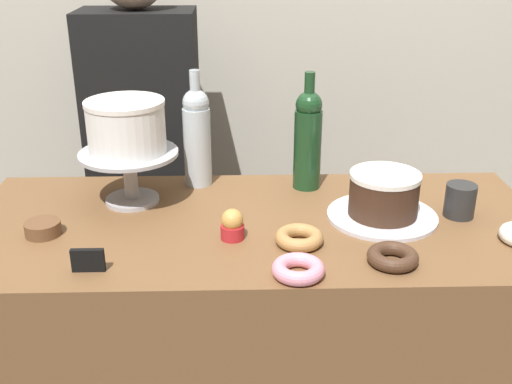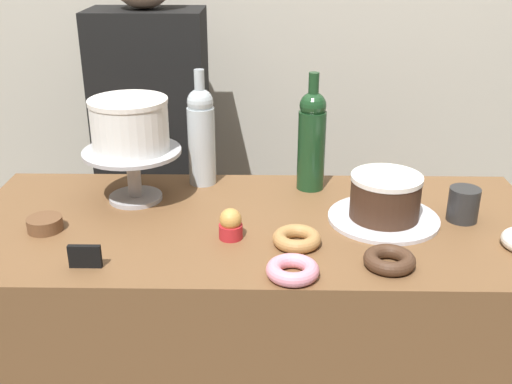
# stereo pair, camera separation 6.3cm
# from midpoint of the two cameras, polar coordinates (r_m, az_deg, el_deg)

# --- Properties ---
(back_wall) EXTENTS (6.00, 0.05, 2.60)m
(back_wall) POSITION_cam_midpoint_polar(r_m,az_deg,el_deg) (2.28, -1.46, 15.08)
(back_wall) COLOR #BCB7A8
(back_wall) RESTS_ON ground_plane
(display_counter) EXTENTS (1.44, 0.62, 0.96)m
(display_counter) POSITION_cam_midpoint_polar(r_m,az_deg,el_deg) (1.79, -1.06, -16.70)
(display_counter) COLOR brown
(display_counter) RESTS_ON ground_plane
(cake_stand_pedestal) EXTENTS (0.26, 0.26, 0.14)m
(cake_stand_pedestal) POSITION_cam_midpoint_polar(r_m,az_deg,el_deg) (1.63, -12.75, 2.22)
(cake_stand_pedestal) COLOR #B2B2B7
(cake_stand_pedestal) RESTS_ON display_counter
(white_layer_cake) EXTENTS (0.20, 0.20, 0.13)m
(white_layer_cake) POSITION_cam_midpoint_polar(r_m,az_deg,el_deg) (1.60, -13.10, 5.96)
(white_layer_cake) COLOR white
(white_layer_cake) RESTS_ON cake_stand_pedestal
(silver_serving_platter) EXTENTS (0.28, 0.28, 0.01)m
(silver_serving_platter) POSITION_cam_midpoint_polar(r_m,az_deg,el_deg) (1.57, 10.51, -2.21)
(silver_serving_platter) COLOR silver
(silver_serving_platter) RESTS_ON display_counter
(chocolate_round_cake) EXTENTS (0.17, 0.17, 0.11)m
(chocolate_round_cake) POSITION_cam_midpoint_polar(r_m,az_deg,el_deg) (1.54, 10.67, -0.19)
(chocolate_round_cake) COLOR #3D2619
(chocolate_round_cake) RESTS_ON silver_serving_platter
(wine_bottle_green) EXTENTS (0.08, 0.08, 0.33)m
(wine_bottle_green) POSITION_cam_midpoint_polar(r_m,az_deg,el_deg) (1.68, 3.77, 5.03)
(wine_bottle_green) COLOR #193D1E
(wine_bottle_green) RESTS_ON display_counter
(wine_bottle_clear) EXTENTS (0.08, 0.08, 0.33)m
(wine_bottle_clear) POSITION_cam_midpoint_polar(r_m,az_deg,el_deg) (1.71, -6.58, 5.25)
(wine_bottle_clear) COLOR #B2BCC1
(wine_bottle_clear) RESTS_ON display_counter
(cupcake_caramel) EXTENTS (0.06, 0.06, 0.07)m
(cupcake_caramel) POSITION_cam_midpoint_polar(r_m,az_deg,el_deg) (1.43, -3.48, -3.09)
(cupcake_caramel) COLOR red
(cupcake_caramel) RESTS_ON display_counter
(donut_pink) EXTENTS (0.11, 0.11, 0.03)m
(donut_pink) POSITION_cam_midpoint_polar(r_m,az_deg,el_deg) (1.29, 2.54, -7.19)
(donut_pink) COLOR pink
(donut_pink) RESTS_ON display_counter
(donut_chocolate) EXTENTS (0.11, 0.11, 0.03)m
(donut_chocolate) POSITION_cam_midpoint_polar(r_m,az_deg,el_deg) (1.36, 11.30, -5.95)
(donut_chocolate) COLOR #472D1E
(donut_chocolate) RESTS_ON display_counter
(donut_maple) EXTENTS (0.11, 0.11, 0.03)m
(donut_maple) POSITION_cam_midpoint_polar(r_m,az_deg,el_deg) (1.41, 2.75, -4.29)
(donut_maple) COLOR #B27F47
(donut_maple) RESTS_ON display_counter
(cookie_stack) EXTENTS (0.08, 0.08, 0.03)m
(cookie_stack) POSITION_cam_midpoint_polar(r_m,az_deg,el_deg) (1.55, -20.33, -3.20)
(cookie_stack) COLOR brown
(cookie_stack) RESTS_ON display_counter
(price_sign_chalkboard) EXTENTS (0.07, 0.01, 0.05)m
(price_sign_chalkboard) POSITION_cam_midpoint_polar(r_m,az_deg,el_deg) (1.36, -16.67, -6.12)
(price_sign_chalkboard) COLOR black
(price_sign_chalkboard) RESTS_ON display_counter
(coffee_cup_ceramic) EXTENTS (0.08, 0.08, 0.08)m
(coffee_cup_ceramic) POSITION_cam_midpoint_polar(r_m,az_deg,el_deg) (1.61, 17.40, -0.77)
(coffee_cup_ceramic) COLOR #282828
(coffee_cup_ceramic) RESTS_ON display_counter
(barista_figure) EXTENTS (0.36, 0.22, 1.60)m
(barista_figure) POSITION_cam_midpoint_polar(r_m,az_deg,el_deg) (2.12, -10.87, 1.06)
(barista_figure) COLOR black
(barista_figure) RESTS_ON ground_plane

